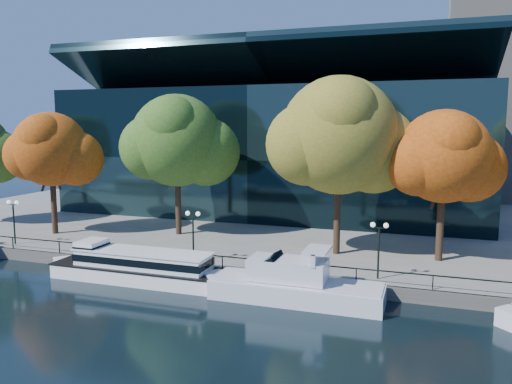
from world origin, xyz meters
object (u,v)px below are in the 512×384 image
(tree_1, at_px, (52,151))
(tree_2, at_px, (178,143))
(tour_boat, at_px, (133,265))
(tree_3, at_px, (341,138))
(cruiser_near, at_px, (289,284))
(tree_4, at_px, (446,158))
(lamp_0, at_px, (13,212))
(lamp_1, at_px, (193,224))
(lamp_2, at_px, (379,237))

(tree_1, height_order, tree_2, tree_2)
(tour_boat, relative_size, tree_3, 1.01)
(cruiser_near, height_order, tree_4, tree_4)
(tree_4, xyz_separation_m, lamp_0, (-36.66, -6.47, -5.20))
(tree_1, xyz_separation_m, tree_2, (11.91, 3.70, 0.83))
(tree_3, bearing_deg, lamp_1, -150.73)
(cruiser_near, relative_size, tree_1, 1.07)
(tour_boat, relative_size, tree_2, 1.09)
(cruiser_near, height_order, tree_2, tree_2)
(cruiser_near, bearing_deg, tour_boat, 177.84)
(lamp_2, bearing_deg, lamp_0, 180.00)
(cruiser_near, bearing_deg, lamp_0, 172.38)
(tree_3, relative_size, lamp_1, 3.67)
(lamp_0, bearing_deg, tree_4, 10.01)
(lamp_2, bearing_deg, tree_4, 56.17)
(tree_1, height_order, lamp_2, tree_1)
(tree_3, xyz_separation_m, lamp_0, (-28.57, -5.94, -6.75))
(lamp_0, bearing_deg, tree_3, 11.75)
(tree_2, height_order, tree_4, tree_2)
(cruiser_near, relative_size, tree_4, 1.07)
(lamp_0, height_order, lamp_1, same)
(lamp_1, relative_size, lamp_2, 1.00)
(tour_boat, bearing_deg, lamp_1, 41.25)
(tour_boat, distance_m, lamp_2, 18.39)
(cruiser_near, bearing_deg, tree_4, 45.53)
(lamp_0, bearing_deg, cruiser_near, -7.62)
(cruiser_near, distance_m, tree_4, 16.21)
(lamp_1, bearing_deg, tree_4, 19.08)
(cruiser_near, bearing_deg, lamp_2, 32.93)
(cruiser_near, xyz_separation_m, lamp_2, (5.54, 3.59, 2.82))
(tree_3, height_order, tree_4, tree_3)
(tour_boat, bearing_deg, cruiser_near, -2.16)
(tour_boat, xyz_separation_m, tree_4, (22.25, 9.59, 7.97))
(tree_1, bearing_deg, tree_3, 2.23)
(tree_2, height_order, tree_3, tree_3)
(cruiser_near, distance_m, tree_2, 20.86)
(lamp_1, bearing_deg, tour_boat, -138.75)
(cruiser_near, height_order, tree_1, tree_1)
(tree_4, bearing_deg, lamp_2, -123.83)
(tree_2, height_order, lamp_0, tree_2)
(lamp_1, bearing_deg, tree_1, 164.54)
(lamp_0, bearing_deg, lamp_1, 0.00)
(lamp_1, bearing_deg, lamp_0, 180.00)
(tree_4, relative_size, lamp_2, 2.98)
(cruiser_near, relative_size, lamp_2, 3.20)
(tree_3, bearing_deg, tour_boat, -147.38)
(tree_1, relative_size, lamp_2, 2.99)
(tour_boat, distance_m, tree_4, 25.50)
(tree_1, relative_size, tree_2, 0.88)
(cruiser_near, xyz_separation_m, tree_1, (-26.35, 8.43, 8.09))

